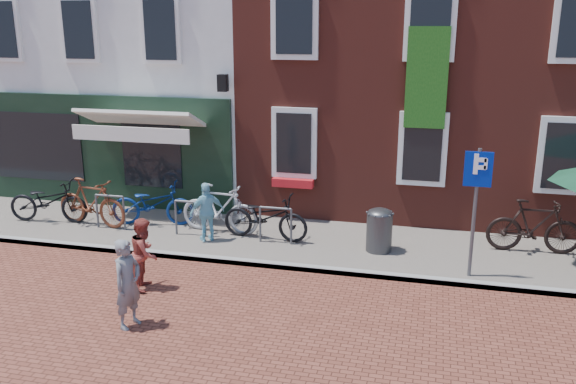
% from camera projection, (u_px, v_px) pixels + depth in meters
% --- Properties ---
extents(ground, '(80.00, 80.00, 0.00)m').
position_uv_depth(ground, '(237.00, 265.00, 12.22)').
color(ground, brown).
extents(sidewalk, '(24.00, 3.00, 0.10)m').
position_uv_depth(sidewalk, '(301.00, 242.00, 13.38)').
color(sidewalk, slate).
rests_on(sidewalk, ground).
extents(building_stucco, '(8.00, 8.00, 9.00)m').
position_uv_depth(building_stucco, '(153.00, 32.00, 18.69)').
color(building_stucco, silver).
rests_on(building_stucco, ground).
extents(building_brick_mid, '(6.00, 8.00, 10.00)m').
position_uv_depth(building_brick_mid, '(379.00, 14.00, 16.94)').
color(building_brick_mid, maroon).
rests_on(building_brick_mid, ground).
extents(litter_bin, '(0.54, 0.54, 1.00)m').
position_uv_depth(litter_bin, '(379.00, 228.00, 12.61)').
color(litter_bin, '#3C3D3F').
rests_on(litter_bin, sidewalk).
extents(parking_sign, '(0.50, 0.08, 2.48)m').
position_uv_depth(parking_sign, '(476.00, 191.00, 11.02)').
color(parking_sign, '#4C4C4F').
rests_on(parking_sign, sidewalk).
extents(woman, '(0.48, 0.62, 1.49)m').
position_uv_depth(woman, '(128.00, 284.00, 9.59)').
color(woman, slate).
rests_on(woman, ground).
extents(boy, '(0.63, 0.74, 1.35)m').
position_uv_depth(boy, '(145.00, 253.00, 11.04)').
color(boy, '#9A3C32').
rests_on(boy, ground).
extents(cafe_person, '(0.80, 0.73, 1.32)m').
position_uv_depth(cafe_person, '(207.00, 212.00, 13.18)').
color(cafe_person, '#82C6D7').
rests_on(cafe_person, sidewalk).
extents(bicycle_0, '(2.04, 0.94, 1.03)m').
position_uv_depth(bicycle_0, '(49.00, 201.00, 14.48)').
color(bicycle_0, black).
rests_on(bicycle_0, sidewalk).
extents(bicycle_1, '(1.97, 0.82, 1.15)m').
position_uv_depth(bicycle_1, '(91.00, 202.00, 14.19)').
color(bicycle_1, '#5C2A18').
rests_on(bicycle_1, sidewalk).
extents(bicycle_2, '(2.07, 1.08, 1.03)m').
position_uv_depth(bicycle_2, '(153.00, 204.00, 14.27)').
color(bicycle_2, navy).
rests_on(bicycle_2, sidewalk).
extents(bicycle_3, '(1.96, 0.74, 1.15)m').
position_uv_depth(bicycle_3, '(220.00, 208.00, 13.72)').
color(bicycle_3, '#A6A6A8').
rests_on(bicycle_3, sidewalk).
extents(bicycle_4, '(2.02, 0.84, 1.03)m').
position_uv_depth(bicycle_4, '(265.00, 217.00, 13.31)').
color(bicycle_4, black).
rests_on(bicycle_4, sidewalk).
extents(bicycle_5, '(1.93, 0.62, 1.15)m').
position_uv_depth(bicycle_5, '(534.00, 226.00, 12.51)').
color(bicycle_5, black).
rests_on(bicycle_5, sidewalk).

